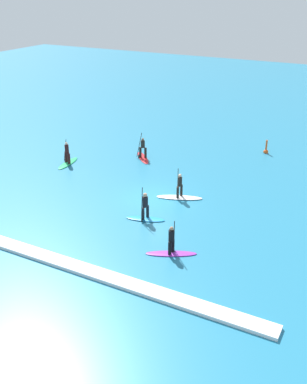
{
  "coord_description": "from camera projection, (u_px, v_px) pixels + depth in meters",
  "views": [
    {
      "loc": [
        13.04,
        -24.7,
        13.52
      ],
      "look_at": [
        0.0,
        0.0,
        0.5
      ],
      "focal_mm": 42.86,
      "sensor_mm": 36.0,
      "label": 1
    }
  ],
  "objects": [
    {
      "name": "ground_plane",
      "position": [
        153.0,
        199.0,
        31.02
      ],
      "size": [
        120.0,
        120.0,
        0.0
      ],
      "primitive_type": "plane",
      "color": "teal",
      "rests_on": "ground"
    },
    {
      "name": "surfer_on_purple_board",
      "position": [
        171.0,
        246.0,
        24.58
      ],
      "size": [
        2.73,
        1.79,
        2.01
      ],
      "rotation": [
        0.0,
        0.0,
        0.47
      ],
      "color": "purple",
      "rests_on": "ground_plane"
    },
    {
      "name": "surfer_on_blue_board",
      "position": [
        145.0,
        212.0,
        28.12
      ],
      "size": [
        2.54,
        1.38,
        2.23
      ],
      "rotation": [
        0.0,
        0.0,
        3.45
      ],
      "color": "#1E8CD1",
      "rests_on": "ground_plane"
    },
    {
      "name": "surfer_on_white_board",
      "position": [
        179.0,
        193.0,
        30.96
      ],
      "size": [
        3.17,
        1.83,
        2.0
      ],
      "rotation": [
        0.0,
        0.0,
        3.52
      ],
      "color": "white",
      "rests_on": "ground_plane"
    },
    {
      "name": "surfer_on_red_board",
      "position": [
        143.0,
        153.0,
        37.83
      ],
      "size": [
        2.42,
        2.6,
        2.19
      ],
      "rotation": [
        0.0,
        0.0,
        2.3
      ],
      "color": "red",
      "rests_on": "ground_plane"
    },
    {
      "name": "surfer_on_green_board",
      "position": [
        68.0,
        158.0,
        36.72
      ],
      "size": [
        1.1,
        2.89,
        2.02
      ],
      "rotation": [
        0.0,
        0.0,
        1.71
      ],
      "color": "#23B266",
      "rests_on": "ground_plane"
    },
    {
      "name": "marker_buoy",
      "position": [
        266.0,
        150.0,
        39.08
      ],
      "size": [
        0.41,
        0.41,
        1.25
      ],
      "color": "#E55119",
      "rests_on": "ground_plane"
    },
    {
      "name": "wave_crest",
      "position": [
        71.0,
        265.0,
        23.67
      ],
      "size": [
        21.62,
        0.9,
        0.18
      ],
      "primitive_type": "cube",
      "color": "white",
      "rests_on": "ground_plane"
    }
  ]
}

